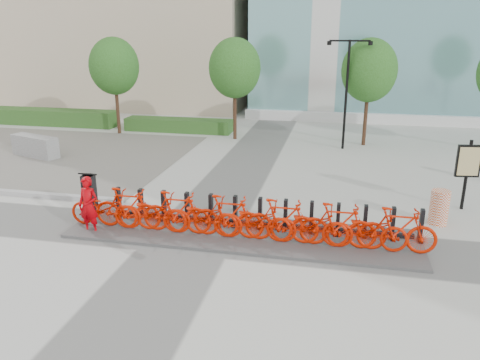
% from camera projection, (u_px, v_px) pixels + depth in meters
% --- Properties ---
extents(ground, '(120.00, 120.00, 0.00)m').
position_uv_depth(ground, '(193.00, 235.00, 12.90)').
color(ground, '#B6B7AC').
extents(gravel_patch, '(14.00, 14.00, 0.00)m').
position_uv_depth(gravel_patch, '(30.00, 154.00, 21.40)').
color(gravel_patch, '#616160').
rests_on(gravel_patch, ground).
extents(hedge_a, '(10.00, 1.40, 0.90)m').
position_uv_depth(hedge_a, '(38.00, 116.00, 28.11)').
color(hedge_a, '#183E15').
rests_on(hedge_a, ground).
extents(hedge_b, '(6.00, 1.20, 0.70)m').
position_uv_depth(hedge_b, '(178.00, 125.00, 26.08)').
color(hedge_b, '#183E15').
rests_on(hedge_b, ground).
extents(tree_0, '(2.60, 2.60, 5.10)m').
position_uv_depth(tree_0, '(114.00, 66.00, 24.57)').
color(tree_0, '#332111').
rests_on(tree_0, ground).
extents(tree_1, '(2.60, 2.60, 5.10)m').
position_uv_depth(tree_1, '(235.00, 68.00, 23.28)').
color(tree_1, '#332111').
rests_on(tree_1, ground).
extents(tree_2, '(2.60, 2.60, 5.10)m').
position_uv_depth(tree_2, '(369.00, 70.00, 21.99)').
color(tree_2, '#332111').
rests_on(tree_2, ground).
extents(streetlamp, '(2.00, 0.20, 5.00)m').
position_uv_depth(streetlamp, '(347.00, 82.00, 21.40)').
color(streetlamp, black).
rests_on(streetlamp, ground).
extents(dock_pad, '(9.60, 2.40, 0.08)m').
position_uv_depth(dock_pad, '(242.00, 234.00, 12.91)').
color(dock_pad, '#4C4C4C').
rests_on(dock_pad, ground).
extents(dock_rail_posts, '(8.74, 0.50, 0.85)m').
position_uv_depth(dock_rail_posts, '(260.00, 213.00, 13.13)').
color(dock_rail_posts, black).
rests_on(dock_rail_posts, dock_pad).
extents(bike_0, '(2.01, 0.70, 1.06)m').
position_uv_depth(bike_0, '(104.00, 208.00, 13.19)').
color(bike_0, '#C51800').
rests_on(bike_0, dock_pad).
extents(bike_1, '(1.95, 0.55, 1.17)m').
position_uv_depth(bike_1, '(128.00, 208.00, 13.03)').
color(bike_1, '#C51800').
rests_on(bike_1, dock_pad).
extents(bike_2, '(2.01, 0.70, 1.06)m').
position_uv_depth(bike_2, '(152.00, 212.00, 12.90)').
color(bike_2, '#C51800').
rests_on(bike_2, dock_pad).
extents(bike_3, '(1.95, 0.55, 1.17)m').
position_uv_depth(bike_3, '(177.00, 212.00, 12.74)').
color(bike_3, '#C51800').
rests_on(bike_3, dock_pad).
extents(bike_4, '(2.01, 0.70, 1.06)m').
position_uv_depth(bike_4, '(202.00, 216.00, 12.62)').
color(bike_4, '#C51800').
rests_on(bike_4, dock_pad).
extents(bike_5, '(1.95, 0.55, 1.17)m').
position_uv_depth(bike_5, '(228.00, 216.00, 12.46)').
color(bike_5, '#C51800').
rests_on(bike_5, dock_pad).
extents(bike_6, '(2.01, 0.70, 1.06)m').
position_uv_depth(bike_6, '(254.00, 221.00, 12.33)').
color(bike_6, '#C51800').
rests_on(bike_6, dock_pad).
extents(bike_7, '(1.95, 0.55, 1.17)m').
position_uv_depth(bike_7, '(282.00, 221.00, 12.17)').
color(bike_7, '#C51800').
rests_on(bike_7, dock_pad).
extents(bike_8, '(2.01, 0.70, 1.06)m').
position_uv_depth(bike_8, '(309.00, 225.00, 12.05)').
color(bike_8, '#C51800').
rests_on(bike_8, dock_pad).
extents(bike_9, '(1.95, 0.55, 1.17)m').
position_uv_depth(bike_9, '(338.00, 225.00, 11.89)').
color(bike_9, '#C51800').
rests_on(bike_9, dock_pad).
extents(bike_10, '(2.01, 0.70, 1.06)m').
position_uv_depth(bike_10, '(367.00, 230.00, 11.76)').
color(bike_10, '#C51800').
rests_on(bike_10, dock_pad).
extents(bike_11, '(1.95, 0.55, 1.17)m').
position_uv_depth(bike_11, '(397.00, 230.00, 11.60)').
color(bike_11, '#C51800').
rests_on(bike_11, dock_pad).
extents(kiosk, '(0.45, 0.38, 1.37)m').
position_uv_depth(kiosk, '(90.00, 194.00, 13.91)').
color(kiosk, black).
rests_on(kiosk, dock_pad).
extents(worker_red, '(0.63, 0.45, 1.64)m').
position_uv_depth(worker_red, '(88.00, 206.00, 12.80)').
color(worker_red, '#AC0007').
rests_on(worker_red, ground).
extents(construction_barrel, '(0.68, 0.68, 1.03)m').
position_uv_depth(construction_barrel, '(439.00, 208.00, 13.50)').
color(construction_barrel, '#D63E00').
rests_on(construction_barrel, ground).
extents(jersey_barrier, '(2.49, 1.37, 0.93)m').
position_uv_depth(jersey_barrier, '(35.00, 146.00, 20.84)').
color(jersey_barrier, '#9F9F9F').
rests_on(jersey_barrier, ground).
extents(map_sign, '(0.74, 0.22, 2.23)m').
position_uv_depth(map_sign, '(468.00, 164.00, 14.36)').
color(map_sign, black).
rests_on(map_sign, ground).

